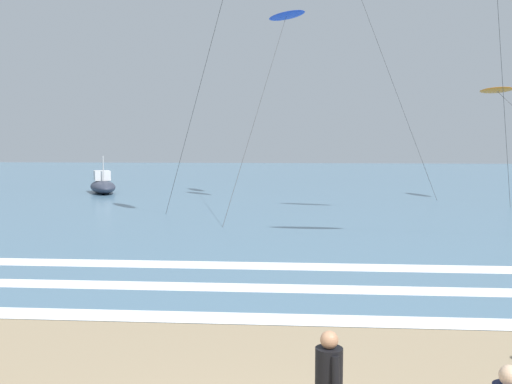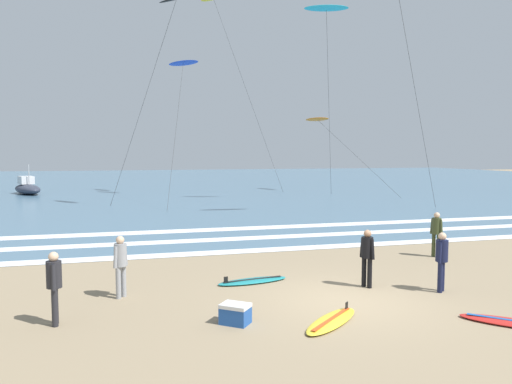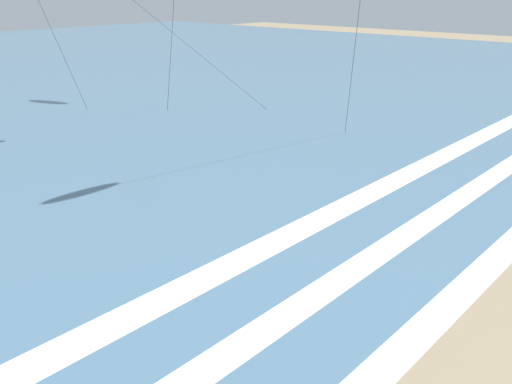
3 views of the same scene
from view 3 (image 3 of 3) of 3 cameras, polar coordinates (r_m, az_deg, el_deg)
The scene contains 3 objects.
wave_foam_shoreline at distance 11.88m, azimuth 12.44°, elevation -17.87°, with size 36.85×0.82×0.01m, color white.
wave_foam_mid_break at distance 14.41m, azimuth 7.12°, elevation -9.96°, with size 39.86×0.88×0.01m, color white.
wave_foam_outer_break at distance 14.88m, azimuth -5.26°, elevation -8.83°, with size 59.22×1.06×0.01m, color white.
Camera 3 is at (-9.17, 2.44, 7.32)m, focal length 38.73 mm.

